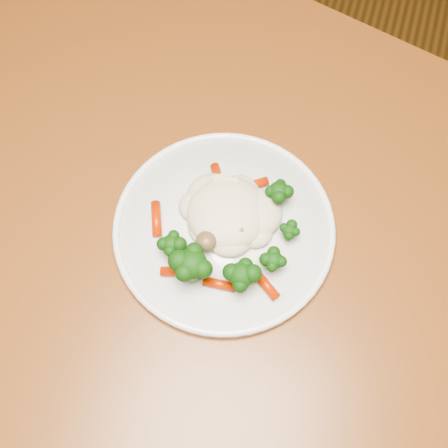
{
  "coord_description": "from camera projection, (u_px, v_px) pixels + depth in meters",
  "views": [
    {
      "loc": [
        0.38,
        -0.35,
        1.41
      ],
      "look_at": [
        0.29,
        -0.07,
        0.77
      ],
      "focal_mm": 45.0,
      "sensor_mm": 36.0,
      "label": 1
    }
  ],
  "objects": [
    {
      "name": "plate",
      "position": [
        224.0,
        229.0,
        0.72
      ],
      "size": [
        0.28,
        0.28,
        0.01
      ],
      "primitive_type": "cylinder",
      "color": "white",
      "rests_on": "dining_table"
    },
    {
      "name": "meal",
      "position": [
        226.0,
        229.0,
        0.69
      ],
      "size": [
        0.2,
        0.19,
        0.05
      ],
      "color": "beige",
      "rests_on": "plate"
    },
    {
      "name": "dining_table",
      "position": [
        243.0,
        273.0,
        0.8
      ],
      "size": [
        1.44,
        1.14,
        0.75
      ],
      "rotation": [
        0.0,
        0.0,
        -0.27
      ],
      "color": "brown",
      "rests_on": "ground"
    }
  ]
}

